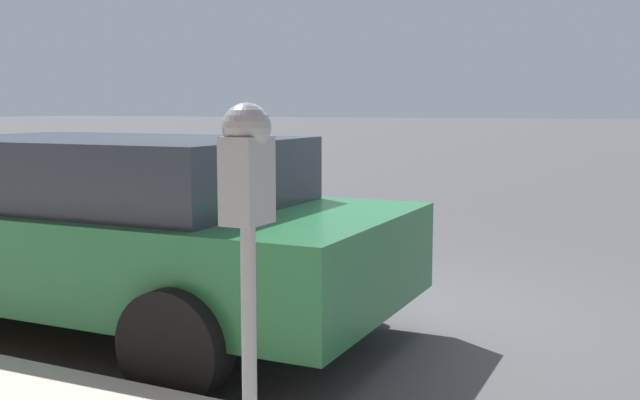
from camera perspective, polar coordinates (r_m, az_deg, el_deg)
name	(u,v)px	position (r m, az deg, el deg)	size (l,w,h in m)	color
ground_plane	(354,316)	(5.83, 2.57, -8.81)	(220.00, 220.00, 0.00)	#424244
parking_meter	(247,192)	(2.90, -5.55, 0.62)	(0.21, 0.19, 1.44)	gray
car_green	(96,226)	(5.63, -16.73, -1.89)	(2.21, 4.61, 1.38)	#1E5B33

